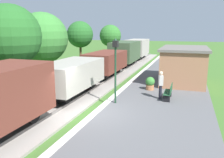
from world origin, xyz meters
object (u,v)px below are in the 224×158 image
object	(u,v)px
freight_train	(107,61)
bench_near_hut	(169,92)
tree_trackside_mid	(10,36)
tree_trackside_far	(42,38)
station_hut	(184,65)
person_waiting	(161,84)
tree_field_distant	(110,36)
tree_field_left	(80,35)
lamp_post_near	(115,59)
potted_planter	(150,83)

from	to	relation	value
freight_train	bench_near_hut	size ratio (longest dim) A/B	21.73
freight_train	tree_trackside_mid	size ratio (longest dim) A/B	5.45
tree_trackside_far	station_hut	bearing A→B (deg)	6.50
person_waiting	tree_trackside_mid	xyz separation A→B (m)	(-9.34, -1.74, 2.81)
tree_trackside_far	tree_field_distant	distance (m)	14.68
tree_trackside_far	tree_field_distant	bearing A→B (deg)	84.74
tree_field_left	station_hut	bearing A→B (deg)	-28.67
station_hut	tree_trackside_mid	size ratio (longest dim) A/B	0.97
lamp_post_near	bench_near_hut	bearing A→B (deg)	30.75
potted_planter	lamp_post_near	distance (m)	4.37
freight_train	potted_planter	bearing A→B (deg)	-41.70
station_hut	tree_field_distant	bearing A→B (deg)	129.06
person_waiting	freight_train	bearing A→B (deg)	-65.00
tree_field_left	bench_near_hut	bearing A→B (deg)	-45.53
potted_planter	station_hut	bearing A→B (deg)	57.61
freight_train	potted_planter	xyz separation A→B (m)	(4.70, -4.18, -0.86)
bench_near_hut	tree_field_left	xyz separation A→B (m)	(-11.77, 11.99, 3.06)
station_hut	potted_planter	size ratio (longest dim) A/B	6.33
potted_planter	tree_field_distant	bearing A→B (deg)	117.56
potted_planter	freight_train	bearing A→B (deg)	138.30
lamp_post_near	tree_field_left	bearing A→B (deg)	123.07
tree_trackside_far	tree_field_left	world-z (taller)	tree_trackside_far
station_hut	tree_field_distant	xyz separation A→B (m)	(-10.75, 13.24, 1.83)
bench_near_hut	station_hut	bearing A→B (deg)	82.88
station_hut	potted_planter	bearing A→B (deg)	-122.39
bench_near_hut	tree_trackside_mid	bearing A→B (deg)	-169.51
freight_train	tree_trackside_mid	distance (m)	9.04
bench_near_hut	tree_field_distant	size ratio (longest dim) A/B	0.30
lamp_post_near	tree_field_distant	bearing A→B (deg)	109.78
station_hut	lamp_post_near	world-z (taller)	lamp_post_near
tree_trackside_mid	lamp_post_near	bearing A→B (deg)	1.02
station_hut	lamp_post_near	xyz separation A→B (m)	(-3.50, -6.89, 1.15)
person_waiting	potted_planter	distance (m)	2.23
station_hut	lamp_post_near	distance (m)	7.82
lamp_post_near	tree_trackside_far	xyz separation A→B (m)	(-8.59, 5.52, 0.84)
tree_trackside_mid	tree_field_distant	bearing A→B (deg)	90.71
person_waiting	tree_field_distant	size ratio (longest dim) A/B	0.34
person_waiting	tree_trackside_far	bearing A→B (deg)	-37.18
bench_near_hut	tree_trackside_far	world-z (taller)	tree_trackside_far
person_waiting	station_hut	bearing A→B (deg)	-119.93
person_waiting	tree_field_distant	bearing A→B (deg)	-80.18
person_waiting	lamp_post_near	distance (m)	3.28
tree_field_left	freight_train	bearing A→B (deg)	-46.51
potted_planter	tree_trackside_far	size ratio (longest dim) A/B	0.16
tree_trackside_far	bench_near_hut	bearing A→B (deg)	-18.46
potted_planter	lamp_post_near	bearing A→B (deg)	-111.38
bench_near_hut	person_waiting	world-z (taller)	person_waiting
tree_trackside_far	lamp_post_near	bearing A→B (deg)	-32.72
freight_train	station_hut	distance (m)	6.85
person_waiting	tree_field_left	world-z (taller)	tree_field_left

